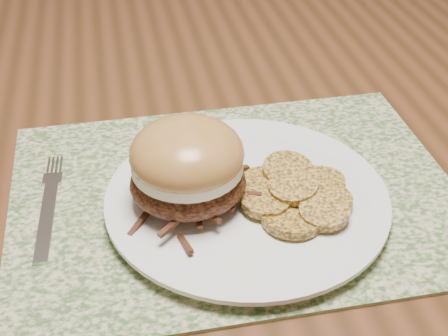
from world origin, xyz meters
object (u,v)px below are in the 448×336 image
at_px(dinner_plate, 247,200).
at_px(pork_sandwich, 187,166).
at_px(fork, 49,204).
at_px(dining_table, 167,156).

bearing_deg(dinner_plate, pork_sandwich, 178.09).
bearing_deg(dinner_plate, fork, 168.34).
bearing_deg(fork, dining_table, 56.89).
xyz_separation_m(dinner_plate, pork_sandwich, (-0.06, 0.00, 0.05)).
bearing_deg(dining_table, pork_sandwich, -89.99).
bearing_deg(pork_sandwich, dinner_plate, -3.75).
height_order(dining_table, fork, fork).
xyz_separation_m(dinner_plate, fork, (-0.19, 0.04, -0.01)).
xyz_separation_m(dining_table, fork, (-0.13, -0.18, 0.09)).
xyz_separation_m(dining_table, dinner_plate, (0.06, -0.22, 0.09)).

